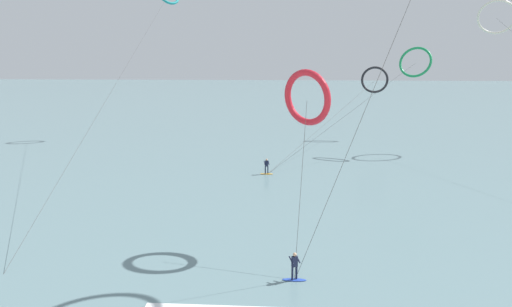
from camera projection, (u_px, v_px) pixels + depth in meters
name	position (u px, v px, depth m)	size (l,w,h in m)	color
sea_water	(278.00, 104.00, 120.09)	(400.00, 200.00, 0.08)	slate
surfer_amber	(267.00, 167.00, 50.99)	(1.40, 0.62, 1.70)	orange
surfer_cobalt	(294.00, 268.00, 27.29)	(1.40, 0.71, 1.70)	#2647B7
kite_emerald	(415.00, 62.00, 59.66)	(20.33, 14.22, 13.60)	#199351
kite_charcoal	(375.00, 80.00, 70.91)	(17.21, 24.12, 10.84)	black
kite_ivory	(497.00, 17.00, 61.55)	(5.27, 44.32, 19.50)	silver
kite_crimson	(307.00, 98.00, 31.17)	(3.38, 7.54, 11.90)	red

